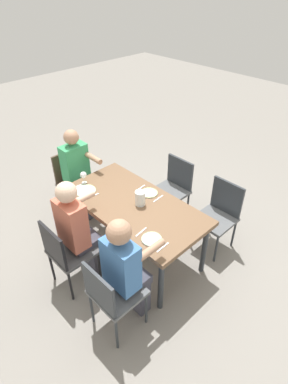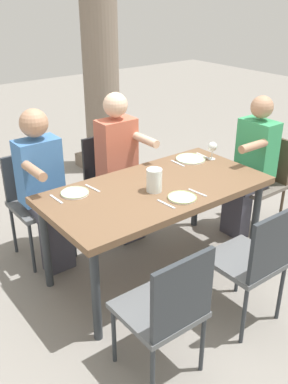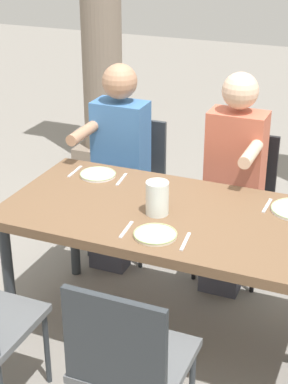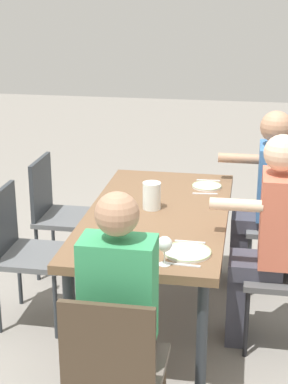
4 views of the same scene
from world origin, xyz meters
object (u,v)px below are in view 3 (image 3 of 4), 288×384
object	(u,v)px
diner_guest_third	(116,160)
plate_0	(98,174)
diner_woman_green	(233,177)
stone_column_near	(100,0)
chair_mid_south	(128,360)
dining_table	(171,224)
chair_mid_north	(238,194)
water_pitcher	(157,200)
plate_1	(155,234)
chair_west_north	(130,175)

from	to	relation	value
diner_guest_third	plate_0	size ratio (longest dim) A/B	6.34
diner_woman_green	stone_column_near	xyz separation A→B (m)	(-1.60, 1.51, 0.74)
chair_mid_south	plate_0	size ratio (longest dim) A/B	4.36
dining_table	chair_mid_north	xyz separation A→B (m)	(0.14, 0.86, -0.18)
dining_table	chair_mid_south	distance (m)	0.88
plate_0	chair_mid_north	bearing A→B (deg)	40.62
chair_mid_north	water_pitcher	bearing A→B (deg)	-102.33
plate_1	water_pitcher	bearing A→B (deg)	109.49
stone_column_near	plate_1	distance (m)	2.94
stone_column_near	plate_0	world-z (taller)	stone_column_near
diner_guest_third	dining_table	bearing A→B (deg)	-46.89
chair_mid_south	plate_0	world-z (taller)	chair_mid_south
chair_west_north	chair_mid_north	world-z (taller)	chair_mid_north
plate_0	chair_west_north	bearing A→B (deg)	96.07
stone_column_near	diner_woman_green	bearing A→B (deg)	-43.33
dining_table	chair_mid_south	size ratio (longest dim) A/B	1.90
chair_mid_north	plate_0	world-z (taller)	chair_mid_north
chair_mid_north	stone_column_near	size ratio (longest dim) A/B	0.30
stone_column_near	plate_1	size ratio (longest dim) A/B	14.17
diner_woman_green	plate_1	bearing A→B (deg)	-97.40
plate_0	water_pitcher	bearing A→B (deg)	-32.49
dining_table	diner_woman_green	size ratio (longest dim) A/B	1.29
diner_guest_third	chair_mid_south	bearing A→B (deg)	-63.54
chair_mid_south	stone_column_near	distance (m)	3.56
chair_mid_north	diner_guest_third	distance (m)	0.80
dining_table	water_pitcher	bearing A→B (deg)	-142.05
dining_table	chair_mid_south	xyz separation A→B (m)	(0.14, -0.86, -0.17)
dining_table	chair_west_north	xyz separation A→B (m)	(-0.61, 0.85, -0.17)
plate_0	diner_woman_green	bearing A→B (deg)	30.35
chair_mid_south	diner_guest_third	world-z (taller)	diner_guest_third
plate_1	chair_mid_south	bearing A→B (deg)	-78.59
diner_guest_third	plate_1	distance (m)	1.12
dining_table	plate_1	bearing A→B (deg)	-85.85
stone_column_near	plate_1	world-z (taller)	stone_column_near
dining_table	chair_west_north	size ratio (longest dim) A/B	1.94
water_pitcher	chair_mid_north	bearing A→B (deg)	77.67
dining_table	plate_0	xyz separation A→B (m)	(-0.55, 0.27, 0.08)
chair_west_north	plate_0	distance (m)	0.64
chair_mid_north	plate_0	size ratio (longest dim) A/B	4.29
diner_woman_green	stone_column_near	distance (m)	2.33
chair_mid_south	plate_0	xyz separation A→B (m)	(-0.69, 1.12, 0.25)
diner_guest_third	water_pitcher	distance (m)	0.91
diner_woman_green	water_pitcher	distance (m)	0.76
chair_west_north	chair_mid_north	bearing A→B (deg)	0.22
plate_1	stone_column_near	bearing A→B (deg)	121.15
chair_mid_north	stone_column_near	distance (m)	2.28
diner_guest_third	water_pitcher	size ratio (longest dim) A/B	7.59
diner_woman_green	diner_guest_third	world-z (taller)	diner_woman_green
diner_guest_third	stone_column_near	bearing A→B (deg)	119.02
plate_1	water_pitcher	distance (m)	0.24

